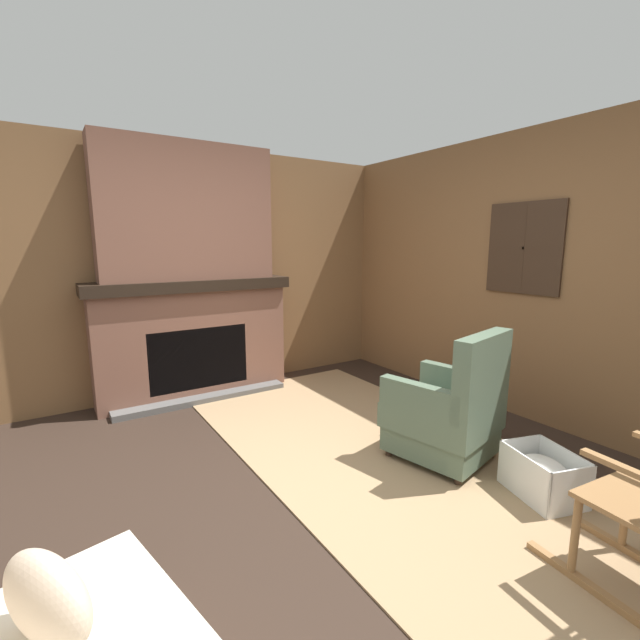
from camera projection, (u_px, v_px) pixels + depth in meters
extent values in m
plane|color=#2D2119|center=(300.00, 494.00, 2.69)|extent=(14.00, 14.00, 0.00)
cube|color=brown|center=(185.00, 272.00, 4.40)|extent=(0.06, 5.22, 2.52)
cube|color=brown|center=(531.00, 278.00, 3.72)|extent=(5.22, 0.06, 2.52)
cube|color=#382619|center=(524.00, 248.00, 3.70)|extent=(0.68, 0.02, 0.79)
cube|color=silver|center=(525.00, 248.00, 3.71)|extent=(0.64, 0.01, 0.75)
cube|color=#382619|center=(524.00, 248.00, 3.70)|extent=(0.02, 0.02, 0.75)
cube|color=#382619|center=(524.00, 248.00, 3.70)|extent=(0.64, 0.02, 0.02)
cube|color=brown|center=(194.00, 344.00, 4.36)|extent=(0.34, 1.88, 1.09)
cube|color=black|center=(199.00, 358.00, 4.28)|extent=(0.08, 0.98, 0.61)
cube|color=#565451|center=(204.00, 399.00, 4.25)|extent=(0.16, 1.69, 0.06)
cube|color=black|center=(191.00, 285.00, 4.26)|extent=(0.44, 1.98, 0.11)
cube|color=brown|center=(187.00, 212.00, 4.13)|extent=(0.30, 1.66, 1.30)
cube|color=#997A56|center=(380.00, 450.00, 3.25)|extent=(3.80, 1.88, 0.01)
cube|color=#516651|center=(440.00, 434.00, 3.12)|extent=(0.76, 0.72, 0.24)
cube|color=#516651|center=(441.00, 415.00, 3.09)|extent=(0.80, 0.76, 0.18)
cube|color=#516651|center=(483.00, 375.00, 2.83)|extent=(0.25, 0.64, 0.55)
cube|color=#516651|center=(420.00, 399.00, 2.88)|extent=(0.62, 0.22, 0.20)
cube|color=#516651|center=(458.00, 381.00, 3.26)|extent=(0.62, 0.22, 0.20)
cylinder|color=#332319|center=(389.00, 453.00, 3.16)|extent=(0.06, 0.06, 0.06)
cylinder|color=#332319|center=(425.00, 432.00, 3.51)|extent=(0.06, 0.06, 0.06)
cylinder|color=#332319|center=(458.00, 481.00, 2.78)|extent=(0.06, 0.06, 0.06)
cylinder|color=#332319|center=(490.00, 454.00, 3.13)|extent=(0.06, 0.06, 0.06)
cube|color=olive|center=(610.00, 602.00, 1.85)|extent=(0.80, 0.13, 0.04)
cylinder|color=olive|center=(575.00, 534.00, 1.97)|extent=(0.04, 0.04, 0.38)
cylinder|color=olive|center=(626.00, 510.00, 2.15)|extent=(0.04, 0.04, 0.38)
cube|color=olive|center=(628.00, 471.00, 1.74)|extent=(0.38, 0.08, 0.02)
cylinder|color=brown|center=(423.00, 394.00, 4.26)|extent=(0.16, 0.39, 0.14)
cylinder|color=brown|center=(433.00, 399.00, 4.14)|extent=(0.16, 0.39, 0.14)
cylinder|color=brown|center=(444.00, 403.00, 4.02)|extent=(0.16, 0.39, 0.14)
cube|color=white|center=(541.00, 496.00, 2.66)|extent=(0.51, 0.43, 0.01)
cube|color=white|center=(571.00, 493.00, 2.43)|extent=(0.11, 0.31, 0.30)
cube|color=white|center=(519.00, 458.00, 2.83)|extent=(0.11, 0.31, 0.30)
cube|color=white|center=(564.00, 471.00, 2.67)|extent=(0.41, 0.14, 0.30)
cube|color=white|center=(522.00, 478.00, 2.59)|extent=(0.41, 0.14, 0.30)
ellipsoid|color=white|center=(544.00, 472.00, 2.63)|extent=(0.40, 0.35, 0.18)
ellipsoid|color=#99B29E|center=(122.00, 277.00, 3.94)|extent=(0.10, 0.10, 0.10)
cylinder|color=white|center=(121.00, 262.00, 3.91)|extent=(0.05, 0.05, 0.18)
cube|color=black|center=(219.00, 272.00, 4.43)|extent=(0.14, 0.21, 0.12)
cube|color=silver|center=(221.00, 272.00, 4.37)|extent=(0.01, 0.04, 0.02)
ellipsoid|color=#CCB299|center=(47.00, 599.00, 1.21)|extent=(0.38, 0.30, 0.28)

